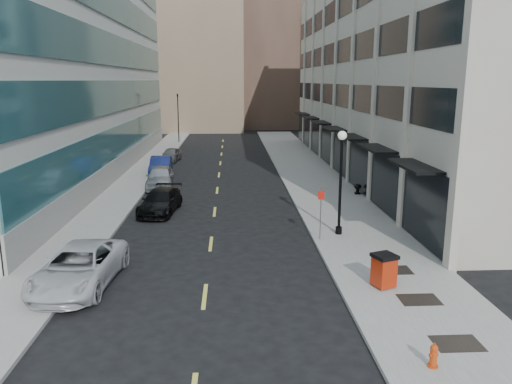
{
  "coord_description": "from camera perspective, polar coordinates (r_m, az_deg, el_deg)",
  "views": [
    {
      "loc": [
        1.02,
        -15.0,
        7.71
      ],
      "look_at": [
        2.29,
        10.09,
        2.07
      ],
      "focal_mm": 35.0,
      "sensor_mm": 36.0,
      "label": 1
    }
  ],
  "objects": [
    {
      "name": "sidewalk_left",
      "position": [
        36.61,
        -14.69,
        0.19
      ],
      "size": [
        3.0,
        80.0,
        0.15
      ],
      "primitive_type": "cube",
      "color": "gray",
      "rests_on": "ground"
    },
    {
      "name": "car_black_pickup",
      "position": [
        30.14,
        -10.87,
        -1.06
      ],
      "size": [
        2.48,
        4.94,
        1.38
      ],
      "primitive_type": "imported",
      "rotation": [
        0.0,
        0.0,
        -0.12
      ],
      "color": "black",
      "rests_on": "ground"
    },
    {
      "name": "car_silver_sedan",
      "position": [
        37.02,
        -10.9,
        1.69
      ],
      "size": [
        2.25,
        4.9,
        1.63
      ],
      "primitive_type": "imported",
      "rotation": [
        0.0,
        0.0,
        0.07
      ],
      "color": "#999DA1",
      "rests_on": "ground"
    },
    {
      "name": "grate_far",
      "position": [
        21.31,
        15.48,
        -8.6
      ],
      "size": [
        1.4,
        1.0,
        0.01
      ],
      "primitive_type": "cube",
      "color": "black",
      "rests_on": "sidewalk_right"
    },
    {
      "name": "lamppost",
      "position": [
        24.83,
        9.67,
        2.15
      ],
      "size": [
        0.44,
        0.44,
        5.3
      ],
      "color": "black",
      "rests_on": "sidewalk_right"
    },
    {
      "name": "ground",
      "position": [
        16.9,
        -6.23,
        -14.58
      ],
      "size": [
        160.0,
        160.0,
        0.0
      ],
      "primitive_type": "plane",
      "color": "black",
      "rests_on": "ground"
    },
    {
      "name": "skyline_stone",
      "position": [
        82.79,
        9.21,
        14.08
      ],
      "size": [
        10.0,
        14.0,
        20.0
      ],
      "primitive_type": "cube",
      "color": "#BCB69F",
      "rests_on": "ground"
    },
    {
      "name": "building_right",
      "position": [
        44.93,
        18.38,
        13.66
      ],
      "size": [
        15.3,
        46.5,
        18.25
      ],
      "color": "#BCB69F",
      "rests_on": "ground"
    },
    {
      "name": "skyline_brown",
      "position": [
        87.77,
        1.77,
        18.72
      ],
      "size": [
        12.0,
        16.0,
        34.0
      ],
      "primitive_type": "cube",
      "color": "brown",
      "rests_on": "ground"
    },
    {
      "name": "traffic_signal",
      "position": [
        63.37,
        -8.96,
        10.7
      ],
      "size": [
        0.66,
        0.66,
        6.98
      ],
      "color": "black",
      "rests_on": "ground"
    },
    {
      "name": "car_white_van",
      "position": [
        20.33,
        -19.54,
        -8.1
      ],
      "size": [
        2.96,
        5.68,
        1.53
      ],
      "primitive_type": "imported",
      "rotation": [
        0.0,
        0.0,
        -0.08
      ],
      "color": "beige",
      "rests_on": "ground"
    },
    {
      "name": "grate_near",
      "position": [
        16.42,
        21.99,
        -15.75
      ],
      "size": [
        1.4,
        1.0,
        0.01
      ],
      "primitive_type": "cube",
      "color": "black",
      "rests_on": "sidewalk_right"
    },
    {
      "name": "trash_bin",
      "position": [
        19.35,
        14.41,
        -8.56
      ],
      "size": [
        1.02,
        1.02,
        1.28
      ],
      "rotation": [
        0.0,
        0.0,
        0.37
      ],
      "color": "#A4230A",
      "rests_on": "sidewalk_right"
    },
    {
      "name": "skyline_tan_near",
      "position": [
        83.39,
        -6.63,
        16.9
      ],
      "size": [
        14.0,
        18.0,
        28.0
      ],
      "primitive_type": "cube",
      "color": "#806F54",
      "rests_on": "ground"
    },
    {
      "name": "fire_hydrant",
      "position": [
        14.88,
        19.64,
        -17.18
      ],
      "size": [
        0.28,
        0.28,
        0.7
      ],
      "rotation": [
        0.0,
        0.0,
        0.18
      ],
      "color": "#D6400F",
      "rests_on": "sidewalk_right"
    },
    {
      "name": "car_blue_sedan",
      "position": [
        42.07,
        -10.83,
        2.93
      ],
      "size": [
        1.85,
        4.75,
        1.54
      ],
      "primitive_type": "imported",
      "rotation": [
        0.0,
        0.0,
        0.05
      ],
      "color": "navy",
      "rests_on": "ground"
    },
    {
      "name": "car_grey_sedan",
      "position": [
        49.22,
        -9.69,
        4.23
      ],
      "size": [
        1.98,
        3.99,
        1.31
      ],
      "primitive_type": "imported",
      "rotation": [
        0.0,
        0.0,
        -0.12
      ],
      "color": "slate",
      "rests_on": "ground"
    },
    {
      "name": "urn_planter",
      "position": [
        34.56,
        11.54,
        0.46
      ],
      "size": [
        0.49,
        0.49,
        0.68
      ],
      "rotation": [
        0.0,
        0.0,
        -0.06
      ],
      "color": "black",
      "rests_on": "sidewalk_right"
    },
    {
      "name": "sign_post",
      "position": [
        24.11,
        7.42,
        -1.65
      ],
      "size": [
        0.3,
        0.07,
        2.59
      ],
      "rotation": [
        0.0,
        0.0,
        0.09
      ],
      "color": "slate",
      "rests_on": "sidewalk_right"
    },
    {
      "name": "sidewalk_right",
      "position": [
        36.41,
        7.42,
        0.44
      ],
      "size": [
        5.0,
        80.0,
        0.15
      ],
      "primitive_type": "cube",
      "color": "gray",
      "rests_on": "ground"
    },
    {
      "name": "road_centerline",
      "position": [
        32.93,
        -4.59,
        -0.92
      ],
      "size": [
        0.15,
        68.2,
        0.01
      ],
      "color": "#D8CC4C",
      "rests_on": "ground"
    },
    {
      "name": "grate_mid",
      "position": [
        18.88,
        18.16,
        -11.61
      ],
      "size": [
        1.4,
        1.0,
        0.01
      ],
      "primitive_type": "cube",
      "color": "black",
      "rests_on": "sidewalk_right"
    },
    {
      "name": "building_left",
      "position": [
        45.36,
        -25.72,
        14.33
      ],
      "size": [
        16.14,
        46.0,
        20.0
      ],
      "color": "beige",
      "rests_on": "ground"
    },
    {
      "name": "skyline_tan_far",
      "position": [
        94.26,
        -12.47,
        14.36
      ],
      "size": [
        12.0,
        14.0,
        22.0
      ],
      "primitive_type": "cube",
      "color": "#806F54",
      "rests_on": "ground"
    }
  ]
}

